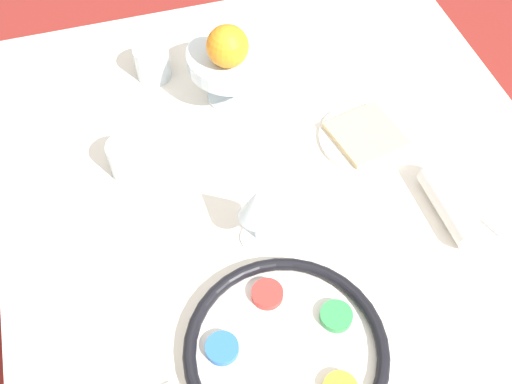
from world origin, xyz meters
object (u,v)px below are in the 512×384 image
at_px(wine_glass, 257,206).
at_px(cup_mid, 129,158).
at_px(fruit_stand, 233,63).
at_px(orange_fruit, 228,46).
at_px(seder_plate, 286,350).
at_px(cup_near, 153,62).
at_px(bread_plate, 365,136).
at_px(napkin_roll, 451,205).

height_order(wine_glass, cup_mid, wine_glass).
bearing_deg(fruit_stand, orange_fruit, 150.75).
height_order(seder_plate, wine_glass, wine_glass).
bearing_deg(seder_plate, cup_mid, 21.50).
distance_m(cup_near, cup_mid, 0.25).
xyz_separation_m(orange_fruit, cup_mid, (-0.11, 0.22, -0.12)).
bearing_deg(bread_plate, orange_fruit, 54.91).
bearing_deg(seder_plate, wine_glass, -4.74).
xyz_separation_m(orange_fruit, napkin_roll, (-0.35, -0.29, -0.13)).
relative_size(orange_fruit, cup_near, 1.09).
xyz_separation_m(seder_plate, fruit_stand, (0.54, -0.07, 0.07)).
bearing_deg(napkin_roll, wine_glass, 82.32).
distance_m(seder_plate, cup_near, 0.65).
height_order(fruit_stand, cup_near, fruit_stand).
xyz_separation_m(fruit_stand, cup_mid, (-0.13, 0.23, -0.05)).
bearing_deg(bread_plate, seder_plate, 142.47).
xyz_separation_m(fruit_stand, orange_fruit, (-0.03, 0.01, 0.06)).
bearing_deg(napkin_roll, cup_mid, 63.99).
distance_m(seder_plate, fruit_stand, 0.55).
bearing_deg(wine_glass, bread_plate, -59.40).
bearing_deg(bread_plate, cup_near, 50.68).
relative_size(wine_glass, orange_fruit, 1.73).
bearing_deg(cup_near, cup_mid, 159.65).
height_order(seder_plate, napkin_roll, napkin_roll).
bearing_deg(seder_plate, cup_near, 6.54).
distance_m(seder_plate, wine_glass, 0.22).
xyz_separation_m(seder_plate, cup_mid, (0.41, 0.16, 0.02)).
xyz_separation_m(wine_glass, cup_mid, (0.20, 0.18, -0.06)).
relative_size(seder_plate, wine_glass, 2.26).
distance_m(wine_glass, fruit_stand, 0.34).
relative_size(seder_plate, orange_fruit, 3.92).
height_order(fruit_stand, cup_mid, fruit_stand).
relative_size(fruit_stand, napkin_roll, 1.15).
xyz_separation_m(wine_glass, fruit_stand, (0.34, -0.05, -0.01)).
relative_size(fruit_stand, cup_mid, 2.44).
height_order(wine_glass, fruit_stand, wine_glass).
distance_m(seder_plate, cup_mid, 0.44).
bearing_deg(cup_near, fruit_stand, -126.23).
distance_m(orange_fruit, napkin_roll, 0.48).
bearing_deg(cup_mid, orange_fruit, -63.84).
distance_m(orange_fruit, cup_mid, 0.27).
xyz_separation_m(seder_plate, wine_glass, (0.21, -0.02, 0.08)).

